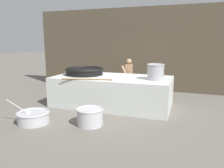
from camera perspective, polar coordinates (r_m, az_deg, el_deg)
name	(u,v)px	position (r m, az deg, el deg)	size (l,w,h in m)	color
ground_plane	(112,105)	(7.36, 0.00, -5.52)	(60.00, 60.00, 0.00)	#666059
back_wall	(133,49)	(9.79, 5.60, 9.03)	(9.14, 0.24, 3.54)	#4C4233
hearth_platform	(112,91)	(7.24, 0.00, -1.87)	(3.81, 1.85, 0.96)	silver
giant_wok_near	(85,71)	(7.64, -7.19, 3.38)	(1.31, 1.31, 0.24)	black
stock_pot	(156,72)	(6.67, 11.33, 3.19)	(0.53, 0.53, 0.48)	#9E9EA3
stirring_paddle	(89,79)	(6.58, -6.12, 1.21)	(1.51, 0.44, 0.04)	brown
cook	(129,76)	(8.40, 4.37, 2.05)	(0.37, 0.55, 1.46)	#9E7551
prep_bowl_vegetables	(33,117)	(6.09, -19.87, -8.06)	(1.05, 0.84, 0.65)	#B7B7BC
prep_bowl_meat	(90,116)	(5.61, -5.79, -8.34)	(0.68, 0.68, 0.44)	#B7B7BC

